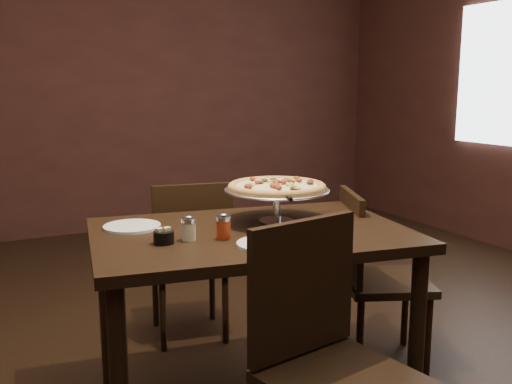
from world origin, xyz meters
name	(u,v)px	position (x,y,z in m)	size (l,w,h in m)	color
room	(286,85)	(0.06, 0.03, 1.40)	(6.04, 7.04, 2.84)	black
dining_table	(251,254)	(-0.09, 0.05, 0.70)	(1.41, 1.05, 0.81)	black
pizza_stand	(277,187)	(0.08, 0.12, 0.96)	(0.46, 0.46, 0.19)	silver
parmesan_shaker	(189,228)	(-0.37, 0.01, 0.86)	(0.06, 0.06, 0.10)	beige
pepper_flake_shaker	(224,227)	(-0.24, -0.03, 0.86)	(0.06, 0.06, 0.10)	maroon
packet_caddy	(164,237)	(-0.47, 0.01, 0.84)	(0.08, 0.08, 0.06)	black
napkin_stack	(326,234)	(0.14, -0.17, 0.82)	(0.13, 0.13, 0.01)	white
plate_left	(132,226)	(-0.52, 0.31, 0.81)	(0.24, 0.24, 0.01)	white
plate_near	(267,244)	(-0.14, -0.19, 0.81)	(0.23, 0.23, 0.01)	white
serving_spatula	(288,198)	(0.01, -0.08, 0.96)	(0.12, 0.12, 0.02)	silver
chair_far	(190,254)	(-0.08, 0.82, 0.49)	(0.49, 0.49, 0.90)	black
chair_near	(327,356)	(-0.11, -0.57, 0.53)	(0.52, 0.52, 0.96)	black
chair_side	(372,271)	(0.65, 0.16, 0.49)	(0.54, 0.54, 0.89)	black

